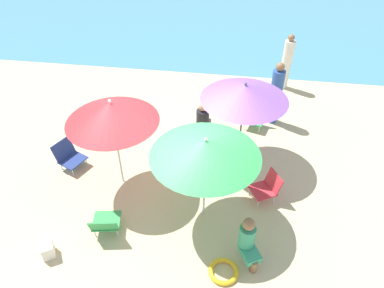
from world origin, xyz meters
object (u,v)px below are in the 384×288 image
(umbrella_purple, at_px, (245,92))
(beach_chair_a, at_px, (267,187))
(umbrella_green, at_px, (205,148))
(beach_chair_b, at_px, (181,155))
(beach_chair_e, at_px, (256,116))
(person_c, at_px, (276,93))
(person_d, at_px, (248,240))
(beach_chair_d, at_px, (105,223))
(person_b, at_px, (287,62))
(umbrella_red, at_px, (111,112))
(person_a, at_px, (203,119))
(beach_chair_c, at_px, (68,155))
(beach_bag, at_px, (48,250))
(swim_ring, at_px, (223,271))

(umbrella_purple, xyz_separation_m, beach_chair_a, (0.62, -1.22, -1.42))
(umbrella_green, xyz_separation_m, beach_chair_b, (-0.66, 1.29, -1.34))
(beach_chair_e, relative_size, person_c, 0.36)
(beach_chair_b, distance_m, person_d, 2.64)
(beach_chair_b, distance_m, beach_chair_e, 2.46)
(umbrella_green, xyz_separation_m, beach_chair_e, (0.98, 3.12, -1.38))
(beach_chair_d, relative_size, person_b, 0.38)
(umbrella_red, relative_size, beach_chair_d, 3.30)
(person_a, relative_size, person_d, 0.99)
(umbrella_green, xyz_separation_m, person_c, (1.43, 3.41, -0.83))
(umbrella_green, height_order, beach_chair_c, umbrella_green)
(beach_chair_a, distance_m, beach_chair_e, 2.53)
(beach_chair_c, bearing_deg, beach_chair_d, -25.31)
(beach_chair_d, relative_size, person_a, 0.66)
(umbrella_green, distance_m, beach_chair_d, 2.36)
(beach_chair_d, bearing_deg, umbrella_red, -6.07)
(person_c, bearing_deg, beach_bag, 48.68)
(beach_chair_a, relative_size, person_b, 0.41)
(umbrella_purple, xyz_separation_m, person_d, (0.25, -2.69, -1.26))
(umbrella_red, relative_size, person_b, 1.25)
(beach_chair_e, bearing_deg, umbrella_red, -32.08)
(person_c, bearing_deg, person_a, 24.69)
(swim_ring, xyz_separation_m, beach_bag, (-3.09, -0.09, 0.10))
(umbrella_red, relative_size, beach_bag, 7.23)
(umbrella_green, bearing_deg, umbrella_red, 160.49)
(person_b, bearing_deg, beach_chair_a, -23.59)
(umbrella_purple, bearing_deg, person_a, 141.00)
(beach_chair_d, bearing_deg, beach_chair_a, -76.65)
(umbrella_purple, xyz_separation_m, beach_chair_b, (-1.26, -0.53, -1.41))
(person_c, bearing_deg, beach_chair_d, 51.47)
(beach_bag, bearing_deg, beach_chair_c, 104.11)
(beach_chair_b, bearing_deg, person_d, -67.32)
(umbrella_red, relative_size, swim_ring, 4.02)
(umbrella_purple, xyz_separation_m, beach_bag, (-3.21, -3.15, -1.61))
(beach_chair_b, distance_m, beach_chair_d, 2.27)
(umbrella_purple, relative_size, person_b, 1.19)
(umbrella_red, xyz_separation_m, swim_ring, (2.34, -1.89, -1.77))
(person_d, bearing_deg, beach_chair_b, -173.30)
(person_c, height_order, person_d, person_c)
(person_a, xyz_separation_m, swim_ring, (0.82, -3.81, -0.43))
(person_b, bearing_deg, swim_ring, -27.85)
(beach_chair_b, height_order, person_d, person_d)
(beach_chair_e, distance_m, person_a, 1.43)
(swim_ring, bearing_deg, umbrella_green, 111.64)
(beach_chair_a, bearing_deg, beach_bag, -2.75)
(umbrella_green, xyz_separation_m, person_a, (-0.33, 2.57, -1.23))
(umbrella_purple, height_order, person_b, umbrella_purple)
(beach_chair_b, relative_size, swim_ring, 1.34)
(umbrella_red, xyz_separation_m, beach_chair_b, (1.19, 0.64, -1.46))
(beach_chair_e, height_order, person_c, person_c)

